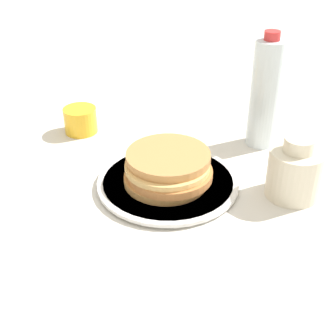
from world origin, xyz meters
name	(u,v)px	position (x,y,z in m)	size (l,w,h in m)	color
ground_plane	(159,178)	(0.00, 0.00, 0.00)	(4.00, 4.00, 0.00)	silver
plate	(168,182)	(-0.03, 0.02, 0.01)	(0.27, 0.27, 0.01)	white
pancake_stack	(168,169)	(-0.03, 0.02, 0.04)	(0.17, 0.17, 0.06)	#C38A49
juice_glass	(80,120)	(0.24, -0.14, 0.03)	(0.08, 0.08, 0.06)	yellow
cream_jug	(295,171)	(-0.26, -0.02, 0.05)	(0.10, 0.10, 0.12)	beige
water_bottle_near	(265,94)	(-0.17, -0.20, 0.12)	(0.06, 0.06, 0.25)	silver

